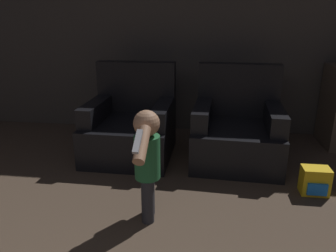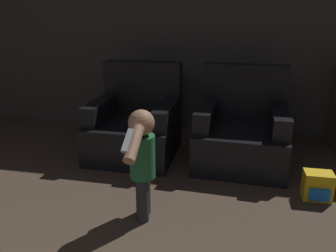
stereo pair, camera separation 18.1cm
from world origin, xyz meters
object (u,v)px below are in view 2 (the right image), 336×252
Objects in this scene: armchair_left at (136,125)px; toy_backpack at (317,186)px; armchair_right at (241,132)px; person_toddler at (142,157)px.

armchair_left reaches higher than toy_backpack.
armchair_left and armchair_right have the same top height.
armchair_left is 1.00× the size of armchair_right.
toy_backpack is (0.62, -0.65, -0.20)m from armchair_right.
armchair_right is 1.15× the size of person_toddler.
person_toddler is (0.40, -1.18, 0.18)m from armchair_left.
armchair_left is 1.15× the size of person_toddler.
person_toddler is 1.49m from toy_backpack.
person_toddler is at bearing -158.25° from toy_backpack.
armchair_right is at bearing -38.43° from person_toddler.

